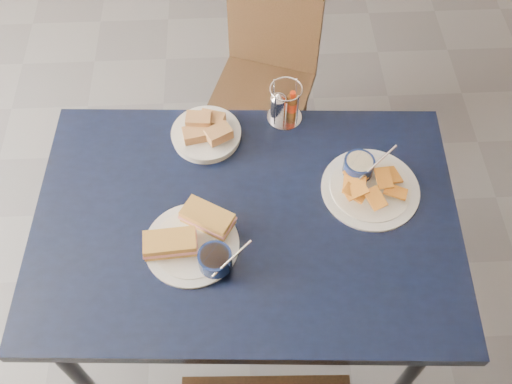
{
  "coord_description": "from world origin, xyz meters",
  "views": [
    {
      "loc": [
        -0.0,
        -1.0,
        2.13
      ],
      "look_at": [
        0.04,
        -0.14,
        0.82
      ],
      "focal_mm": 40.0,
      "sensor_mm": 36.0,
      "label": 1
    }
  ],
  "objects_px": {
    "condiment_caddy": "(284,106)",
    "bread_basket": "(206,132)",
    "dining_table": "(246,229)",
    "chair_far": "(261,67)",
    "sandwich_plate": "(195,241)",
    "plantain_plate": "(367,181)"
  },
  "relations": [
    {
      "from": "sandwich_plate",
      "to": "bread_basket",
      "type": "height_order",
      "value": "sandwich_plate"
    },
    {
      "from": "chair_far",
      "to": "bread_basket",
      "type": "xyz_separation_m",
      "value": [
        -0.2,
        -0.59,
        0.32
      ]
    },
    {
      "from": "dining_table",
      "to": "chair_far",
      "type": "bearing_deg",
      "value": 84.1
    },
    {
      "from": "chair_far",
      "to": "condiment_caddy",
      "type": "height_order",
      "value": "condiment_caddy"
    },
    {
      "from": "dining_table",
      "to": "chair_far",
      "type": "xyz_separation_m",
      "value": [
        0.09,
        0.89,
        -0.22
      ]
    },
    {
      "from": "bread_basket",
      "to": "dining_table",
      "type": "bearing_deg",
      "value": -69.57
    },
    {
      "from": "bread_basket",
      "to": "condiment_caddy",
      "type": "height_order",
      "value": "condiment_caddy"
    },
    {
      "from": "chair_far",
      "to": "sandwich_plate",
      "type": "relative_size",
      "value": 2.72
    },
    {
      "from": "dining_table",
      "to": "sandwich_plate",
      "type": "distance_m",
      "value": 0.19
    },
    {
      "from": "chair_far",
      "to": "sandwich_plate",
      "type": "distance_m",
      "value": 1.04
    },
    {
      "from": "condiment_caddy",
      "to": "bread_basket",
      "type": "bearing_deg",
      "value": -164.37
    },
    {
      "from": "condiment_caddy",
      "to": "chair_far",
      "type": "bearing_deg",
      "value": 94.25
    },
    {
      "from": "bread_basket",
      "to": "condiment_caddy",
      "type": "xyz_separation_m",
      "value": [
        0.24,
        0.07,
        0.03
      ]
    },
    {
      "from": "bread_basket",
      "to": "condiment_caddy",
      "type": "bearing_deg",
      "value": 15.63
    },
    {
      "from": "chair_far",
      "to": "plantain_plate",
      "type": "height_order",
      "value": "plantain_plate"
    },
    {
      "from": "plantain_plate",
      "to": "condiment_caddy",
      "type": "relative_size",
      "value": 2.1
    },
    {
      "from": "plantain_plate",
      "to": "condiment_caddy",
      "type": "xyz_separation_m",
      "value": [
        -0.22,
        0.27,
        0.04
      ]
    },
    {
      "from": "sandwich_plate",
      "to": "bread_basket",
      "type": "distance_m",
      "value": 0.38
    },
    {
      "from": "chair_far",
      "to": "condiment_caddy",
      "type": "relative_size",
      "value": 5.89
    },
    {
      "from": "dining_table",
      "to": "condiment_caddy",
      "type": "bearing_deg",
      "value": 70.26
    },
    {
      "from": "dining_table",
      "to": "bread_basket",
      "type": "xyz_separation_m",
      "value": [
        -0.11,
        0.3,
        0.09
      ]
    },
    {
      "from": "dining_table",
      "to": "condiment_caddy",
      "type": "distance_m",
      "value": 0.41
    }
  ]
}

